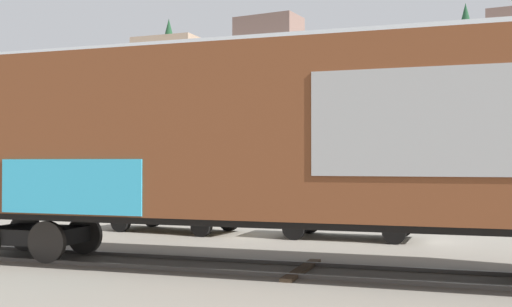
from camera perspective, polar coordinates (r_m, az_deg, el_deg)
The scene contains 6 objects.
ground_plane at distance 12.82m, azimuth 5.74°, elevation -10.69°, with size 260.00×260.00×0.00m, color slate.
track at distance 12.55m, azimuth 14.80°, elevation -10.70°, with size 60.02×3.00×0.08m.
freight_car at distance 12.86m, azimuth 1.91°, elevation 1.50°, with size 16.40×3.33×4.70m.
hillside at distance 72.70m, azimuth 16.65°, elevation 2.78°, with size 122.26×42.77×17.96m.
parked_car_tan at distance 20.22m, azimuth -7.37°, elevation -4.70°, with size 4.54×2.36×1.63m.
parked_car_white at distance 18.44m, azimuth 8.27°, elevation -5.12°, with size 4.16×1.99×1.60m.
Camera 1 is at (2.89, -12.29, 2.21)m, focal length 44.10 mm.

